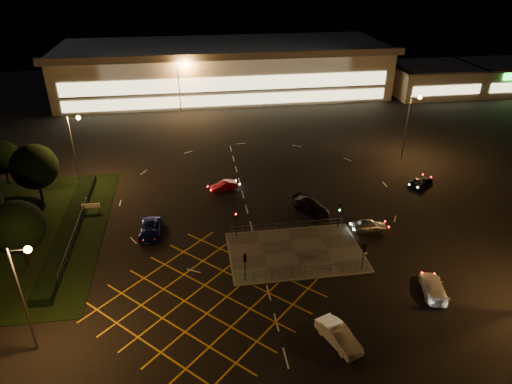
{
  "coord_description": "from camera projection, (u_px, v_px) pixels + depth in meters",
  "views": [
    {
      "loc": [
        -8.23,
        -41.39,
        29.01
      ],
      "look_at": [
        -0.71,
        8.7,
        2.0
      ],
      "focal_mm": 32.0,
      "sensor_mm": 36.0,
      "label": 1
    }
  ],
  "objects": [
    {
      "name": "streetlight_nw",
      "position": [
        75.0,
        141.0,
        60.37
      ],
      "size": [
        1.78,
        0.56,
        10.03
      ],
      "color": "slate",
      "rests_on": "ground"
    },
    {
      "name": "car_left_blue",
      "position": [
        150.0,
        230.0,
        52.07
      ],
      "size": [
        2.5,
        5.23,
        1.44
      ],
      "primitive_type": "imported",
      "rotation": [
        0.0,
        0.0,
        6.26
      ],
      "color": "#0D1451",
      "rests_on": "ground"
    },
    {
      "name": "car_circ_red",
      "position": [
        224.0,
        186.0,
        61.96
      ],
      "size": [
        3.9,
        2.34,
        1.21
      ],
      "primitive_type": "imported",
      "rotation": [
        0.0,
        0.0,
        5.02
      ],
      "color": "maroon",
      "rests_on": "ground"
    },
    {
      "name": "tree_d",
      "position": [
        2.0,
        157.0,
        61.94
      ],
      "size": [
        4.68,
        4.68,
        6.37
      ],
      "color": "black",
      "rests_on": "ground"
    },
    {
      "name": "signal_se",
      "position": [
        364.0,
        251.0,
        45.55
      ],
      "size": [
        0.28,
        0.3,
        3.15
      ],
      "rotation": [
        0.0,
        0.0,
        3.14
      ],
      "color": "black",
      "rests_on": "pedestrian_island"
    },
    {
      "name": "car_east_grey",
      "position": [
        420.0,
        181.0,
        63.19
      ],
      "size": [
        4.72,
        4.36,
        1.23
      ],
      "primitive_type": "imported",
      "rotation": [
        0.0,
        0.0,
        2.25
      ],
      "color": "black",
      "rests_on": "ground"
    },
    {
      "name": "car_right_silver",
      "position": [
        370.0,
        225.0,
        52.95
      ],
      "size": [
        4.05,
        1.75,
        1.36
      ],
      "primitive_type": "imported",
      "rotation": [
        0.0,
        0.0,
        1.53
      ],
      "color": "#B7BABF",
      "rests_on": "ground"
    },
    {
      "name": "streetlight_ne",
      "position": [
        410.0,
        119.0,
        68.41
      ],
      "size": [
        1.78,
        0.56,
        10.03
      ],
      "color": "slate",
      "rests_on": "ground"
    },
    {
      "name": "pedestrian_island",
      "position": [
        295.0,
        252.0,
        49.33
      ],
      "size": [
        14.0,
        9.0,
        0.12
      ],
      "primitive_type": "cube",
      "color": "#4C4944",
      "rests_on": "ground"
    },
    {
      "name": "signal_nw",
      "position": [
        236.0,
        219.0,
        50.94
      ],
      "size": [
        0.28,
        0.3,
        3.15
      ],
      "color": "black",
      "rests_on": "pedestrian_island"
    },
    {
      "name": "hedge",
      "position": [
        70.0,
        228.0,
        52.83
      ],
      "size": [
        2.0,
        26.0,
        1.0
      ],
      "primitive_type": "cube",
      "color": "black",
      "rests_on": "ground"
    },
    {
      "name": "signal_ne",
      "position": [
        339.0,
        211.0,
        52.52
      ],
      "size": [
        0.28,
        0.3,
        3.15
      ],
      "color": "black",
      "rests_on": "pedestrian_island"
    },
    {
      "name": "streetlight_sw",
      "position": [
        24.0,
        285.0,
        34.46
      ],
      "size": [
        1.78,
        0.56,
        10.03
      ],
      "color": "slate",
      "rests_on": "ground"
    },
    {
      "name": "car_far_dkgrey",
      "position": [
        311.0,
        206.0,
        56.73
      ],
      "size": [
        4.74,
        5.51,
        1.52
      ],
      "primitive_type": "imported",
      "rotation": [
        0.0,
        0.0,
        0.61
      ],
      "color": "black",
      "rests_on": "ground"
    },
    {
      "name": "car_queue_white",
      "position": [
        339.0,
        336.0,
        37.7
      ],
      "size": [
        3.19,
        4.9,
        1.53
      ],
      "primitive_type": "imported",
      "rotation": [
        0.0,
        0.0,
        0.37
      ],
      "color": "white",
      "rests_on": "ground"
    },
    {
      "name": "tree_e",
      "position": [
        17.0,
        227.0,
        45.25
      ],
      "size": [
        5.4,
        5.4,
        7.35
      ],
      "color": "black",
      "rests_on": "ground"
    },
    {
      "name": "signal_sw",
      "position": [
        245.0,
        262.0,
        43.98
      ],
      "size": [
        0.28,
        0.3,
        3.15
      ],
      "rotation": [
        0.0,
        0.0,
        3.14
      ],
      "color": "black",
      "rests_on": "pedestrian_island"
    },
    {
      "name": "supermarket",
      "position": [
        224.0,
        69.0,
        102.4
      ],
      "size": [
        72.0,
        26.5,
        10.5
      ],
      "color": "beige",
      "rests_on": "ground"
    },
    {
      "name": "retail_unit_a",
      "position": [
        431.0,
        79.0,
        102.46
      ],
      "size": [
        18.8,
        14.8,
        6.35
      ],
      "color": "beige",
      "rests_on": "ground"
    },
    {
      "name": "car_approach_white",
      "position": [
        433.0,
        287.0,
        43.23
      ],
      "size": [
        3.11,
        5.18,
        1.4
      ],
      "primitive_type": "imported",
      "rotation": [
        0.0,
        0.0,
        2.89
      ],
      "color": "#B9B9B9",
      "rests_on": "ground"
    },
    {
      "name": "ground",
      "position": [
        274.0,
        244.0,
        50.84
      ],
      "size": [
        180.0,
        180.0,
        0.0
      ],
      "primitive_type": "plane",
      "color": "black",
      "rests_on": "ground"
    },
    {
      "name": "grass_verge",
      "position": [
        25.0,
        235.0,
        52.39
      ],
      "size": [
        18.0,
        30.0,
        0.08
      ],
      "primitive_type": "cube",
      "color": "black",
      "rests_on": "ground"
    },
    {
      "name": "tree_c",
      "position": [
        34.0,
        167.0,
        57.06
      ],
      "size": [
        5.76,
        5.76,
        7.84
      ],
      "color": "black",
      "rests_on": "ground"
    },
    {
      "name": "retail_unit_b",
      "position": [
        497.0,
        77.0,
        104.54
      ],
      "size": [
        14.8,
        14.8,
        6.35
      ],
      "color": "beige",
      "rests_on": "ground"
    },
    {
      "name": "streetlight_far_right",
      "position": [
        374.0,
        71.0,
        95.37
      ],
      "size": [
        1.78,
        0.56,
        10.03
      ],
      "color": "slate",
      "rests_on": "ground"
    },
    {
      "name": "streetlight_far_left",
      "position": [
        181.0,
        80.0,
        88.38
      ],
      "size": [
        1.78,
        0.56,
        10.03
      ],
      "color": "slate",
      "rests_on": "ground"
    }
  ]
}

